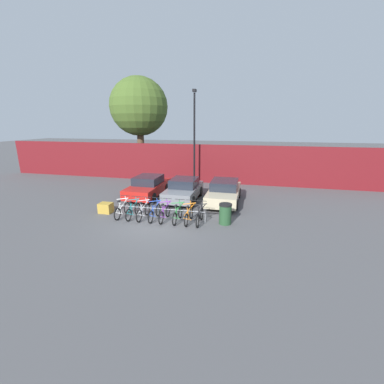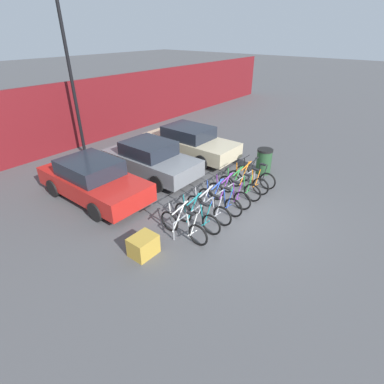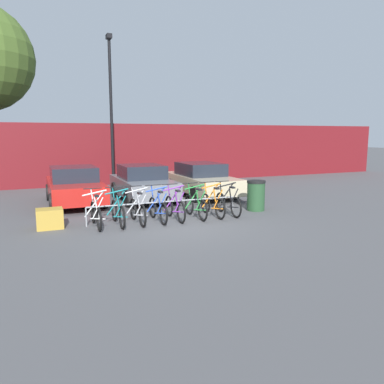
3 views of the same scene
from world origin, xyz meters
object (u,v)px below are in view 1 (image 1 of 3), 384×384
Objects in this scene: car_red at (148,187)px; car_beige at (224,192)px; bicycle_orange at (189,215)px; lamp_post at (194,134)px; bicycle_white at (122,210)px; bicycle_silver at (143,212)px; car_grey at (184,190)px; bike_rack at (161,210)px; tree_behind_hoarding at (139,107)px; bicycle_purple at (165,213)px; bicycle_black at (200,216)px; bicycle_teal at (133,211)px; bicycle_green at (178,214)px; cargo_crate at (106,208)px; bicycle_blue at (155,213)px; trash_bin at (225,214)px.

car_red is 5.12m from car_beige.
car_red reaches higher than bicycle_orange.
lamp_post is (2.26, 4.05, 3.28)m from car_red.
bicycle_white and bicycle_silver have the same top height.
car_grey is 0.90× the size of car_beige.
tree_behind_hoarding is (-5.74, 10.62, 5.69)m from bike_rack.
bicycle_purple is 0.19× the size of tree_behind_hoarding.
bicycle_silver reaches higher than bike_rack.
bike_rack is 2.77× the size of bicycle_white.
bike_rack is at bearing 8.63° from bicycle_silver.
bicycle_silver is 2.99m from bicycle_black.
lamp_post reaches higher than bicycle_purple.
bicycle_white is (-2.10, -0.15, -0.12)m from bike_rack.
bicycle_teal is 0.38× the size of car_beige.
bicycle_green is 4.24m from car_beige.
cargo_crate is (-3.59, -3.34, -0.42)m from car_grey.
bicycle_black reaches higher than bike_rack.
tree_behind_hoarding is (-4.26, 10.77, 5.81)m from bicycle_teal.
bicycle_black is at bearing -53.98° from tree_behind_hoarding.
bicycle_green is (1.24, 0.00, 0.00)m from bicycle_blue.
bicycle_silver is 2.44m from bicycle_orange.
trash_bin is 14.99m from tree_behind_hoarding.
bicycle_green reaches higher than bike_rack.
trash_bin is at bearing -49.26° from tree_behind_hoarding.
cargo_crate is (-5.39, 0.36, -0.10)m from bicycle_black.
bicycle_silver is at bearing 0.28° from bicycle_teal.
bicycle_white is 3.94m from car_red.
lamp_post is at bearing 60.84° from car_red.
cargo_crate is (-2.40, 0.36, -0.10)m from bicycle_silver.
bicycle_black is 5.87m from car_red.
bike_rack is 0.54× the size of tree_behind_hoarding.
bicycle_blue is 0.19× the size of tree_behind_hoarding.
car_beige is 6.05m from lamp_post.
car_red is (-0.78, 3.92, 0.31)m from bicycle_teal.
bicycle_black is 1.66× the size of trash_bin.
bicycle_purple is at bearing -175.18° from trash_bin.
bicycle_purple is 2.44× the size of cargo_crate.
lamp_post is at bearing 98.23° from bicycle_orange.
bike_rack is 0.97m from bicycle_green.
cargo_crate is at bearing 173.05° from bicycle_orange.
bicycle_teal is 1.00× the size of bicycle_blue.
lamp_post is at bearing 91.04° from bicycle_purple.
tree_behind_hoarding is at bearing 116.94° from car_red.
bicycle_purple is 0.69m from bicycle_green.
bicycle_teal is 4.01m from car_red.
bicycle_white is 1.00× the size of bicycle_purple.
bicycle_teal is 0.24× the size of lamp_post.
bike_rack is at bearing 4.55° from bicycle_white.
car_grey reaches higher than bicycle_black.
bike_rack is 1.11× the size of car_red.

